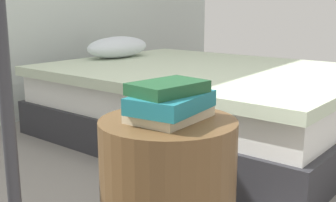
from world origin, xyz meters
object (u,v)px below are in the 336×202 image
Objects in this scene: side_table at (168,194)px; book_teal at (172,102)px; book_cream at (169,114)px; book_forest at (166,88)px; bed at (202,101)px.

side_table is 1.86× the size of book_teal.
side_table is 0.27m from book_cream.
book_forest is (-0.01, 0.00, 0.09)m from book_cream.
bed is 4.20× the size of side_table.
book_forest is (-0.01, 0.02, 0.04)m from book_teal.
bed is 9.10× the size of book_forest.
book_forest is at bearing 177.17° from book_cream.
bed is 1.52m from book_teal.
book_teal is at bearing -149.16° from bed.
bed is at bearing 36.48° from book_forest.
book_cream is at bearing 7.02° from book_forest.
book_forest is at bearing -149.86° from bed.
side_table is at bearing -149.63° from bed.
side_table is 1.97× the size of book_cream.
book_forest reaches higher than book_cream.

